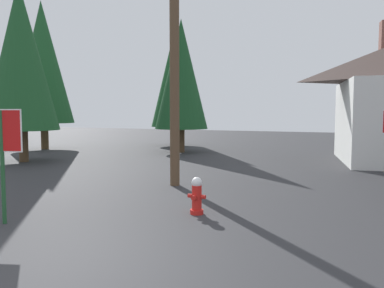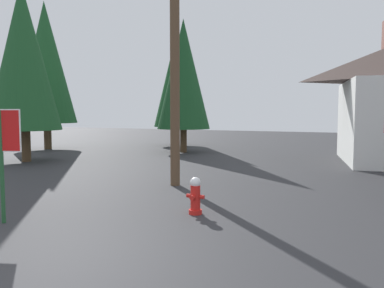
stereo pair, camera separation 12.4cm
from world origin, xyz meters
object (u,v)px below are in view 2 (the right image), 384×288
(stop_sign_near, at_px, (1,142))
(utility_pole, at_px, (175,14))
(fire_hydrant, at_px, (195,196))
(pine_tree_tall_left, at_px, (175,83))
(pine_tree_far_center, at_px, (183,74))
(pine_tree_short_left, at_px, (23,57))
(pine_tree_mid_left, at_px, (46,63))

(stop_sign_near, distance_m, utility_pole, 6.14)
(fire_hydrant, bearing_deg, pine_tree_tall_left, 118.06)
(pine_tree_far_center, bearing_deg, utility_pole, -66.03)
(utility_pole, distance_m, pine_tree_tall_left, 14.05)
(fire_hydrant, height_order, pine_tree_tall_left, pine_tree_tall_left)
(utility_pole, bearing_deg, stop_sign_near, -104.49)
(pine_tree_short_left, bearing_deg, stop_sign_near, -45.42)
(stop_sign_near, relative_size, pine_tree_mid_left, 0.26)
(fire_hydrant, distance_m, utility_pole, 5.70)
(stop_sign_near, height_order, pine_tree_mid_left, pine_tree_mid_left)
(stop_sign_near, height_order, pine_tree_tall_left, pine_tree_tall_left)
(fire_hydrant, bearing_deg, stop_sign_near, -145.59)
(stop_sign_near, xyz_separation_m, pine_tree_short_left, (-7.22, 7.33, 2.95))
(fire_hydrant, relative_size, pine_tree_mid_left, 0.09)
(stop_sign_near, distance_m, pine_tree_short_left, 10.70)
(fire_hydrant, bearing_deg, pine_tree_short_left, 153.58)
(stop_sign_near, bearing_deg, pine_tree_mid_left, 131.31)
(utility_pole, distance_m, pine_tree_far_center, 9.66)
(pine_tree_tall_left, distance_m, pine_tree_short_left, 10.41)
(pine_tree_far_center, bearing_deg, pine_tree_mid_left, -169.34)
(stop_sign_near, distance_m, fire_hydrant, 4.02)
(stop_sign_near, bearing_deg, utility_pole, 75.51)
(stop_sign_near, xyz_separation_m, utility_pole, (1.28, 4.96, 3.39))
(pine_tree_tall_left, bearing_deg, pine_tree_mid_left, -137.52)
(pine_tree_tall_left, bearing_deg, fire_hydrant, -61.94)
(utility_pole, height_order, pine_tree_far_center, utility_pole)
(fire_hydrant, height_order, pine_tree_short_left, pine_tree_short_left)
(utility_pole, height_order, pine_tree_short_left, utility_pole)
(utility_pole, relative_size, pine_tree_far_center, 1.36)
(pine_tree_tall_left, xyz_separation_m, pine_tree_short_left, (-2.22, -10.16, 0.54))
(pine_tree_far_center, bearing_deg, fire_hydrant, -63.44)
(utility_pole, bearing_deg, pine_tree_tall_left, 116.64)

